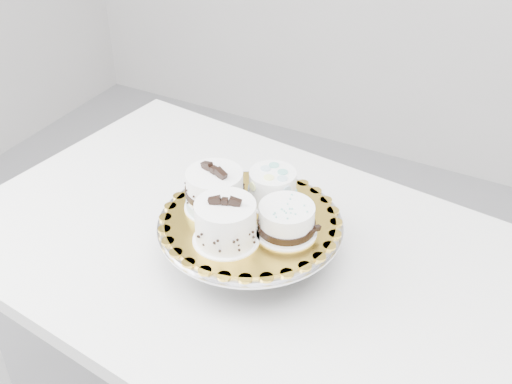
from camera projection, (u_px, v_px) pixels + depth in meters
The scene contains 7 objects.
table at pixel (240, 276), 1.32m from camera, with size 1.20×0.87×0.75m.
cake_stand at pixel (250, 233), 1.20m from camera, with size 0.34×0.34×0.09m.
cake_board at pixel (250, 220), 1.18m from camera, with size 0.31×0.31×0.00m, color gold.
cake_swirl at pixel (226, 223), 1.11m from camera, with size 0.14×0.14×0.09m.
cake_banded at pixel (215, 192), 1.19m from camera, with size 0.13×0.13×0.10m.
cake_dots at pixel (273, 187), 1.20m from camera, with size 0.11×0.11×0.07m.
cake_ribbon at pixel (287, 221), 1.13m from camera, with size 0.13×0.13×0.06m.
Camera 1 is at (0.49, -0.76, 1.56)m, focal length 45.00 mm.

